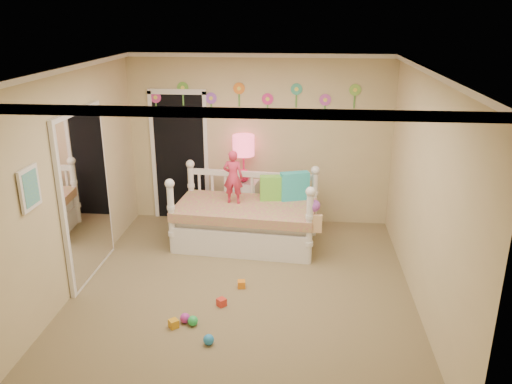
# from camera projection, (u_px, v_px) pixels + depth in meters

# --- Properties ---
(floor) EXTENTS (4.00, 4.50, 0.01)m
(floor) POSITION_uv_depth(u_px,v_px,m) (243.00, 291.00, 6.16)
(floor) COLOR #7F684C
(floor) RESTS_ON ground
(ceiling) EXTENTS (4.00, 4.50, 0.01)m
(ceiling) POSITION_uv_depth(u_px,v_px,m) (241.00, 70.00, 5.29)
(ceiling) COLOR white
(ceiling) RESTS_ON floor
(back_wall) EXTENTS (4.00, 0.01, 2.60)m
(back_wall) POSITION_uv_depth(u_px,v_px,m) (259.00, 141.00, 7.84)
(back_wall) COLOR tan
(back_wall) RESTS_ON floor
(left_wall) EXTENTS (0.01, 4.50, 2.60)m
(left_wall) POSITION_uv_depth(u_px,v_px,m) (70.00, 183.00, 5.89)
(left_wall) COLOR tan
(left_wall) RESTS_ON floor
(right_wall) EXTENTS (0.01, 4.50, 2.60)m
(right_wall) POSITION_uv_depth(u_px,v_px,m) (425.00, 194.00, 5.55)
(right_wall) COLOR tan
(right_wall) RESTS_ON floor
(crown_molding) EXTENTS (4.00, 4.50, 0.06)m
(crown_molding) POSITION_uv_depth(u_px,v_px,m) (241.00, 73.00, 5.30)
(crown_molding) COLOR white
(crown_molding) RESTS_ON ceiling
(daybed) EXTENTS (2.06, 1.23, 1.08)m
(daybed) POSITION_uv_depth(u_px,v_px,m) (246.00, 208.00, 7.24)
(daybed) COLOR white
(daybed) RESTS_ON floor
(pillow_turquoise) EXTENTS (0.43, 0.26, 0.41)m
(pillow_turquoise) POSITION_uv_depth(u_px,v_px,m) (295.00, 186.00, 7.35)
(pillow_turquoise) COLOR teal
(pillow_turquoise) RESTS_ON daybed
(pillow_lime) EXTENTS (0.39, 0.19, 0.36)m
(pillow_lime) POSITION_uv_depth(u_px,v_px,m) (273.00, 188.00, 7.34)
(pillow_lime) COLOR #71CF3F
(pillow_lime) RESTS_ON daybed
(child) EXTENTS (0.29, 0.20, 0.77)m
(child) POSITION_uv_depth(u_px,v_px,m) (233.00, 177.00, 7.16)
(child) COLOR #D83152
(child) RESTS_ON daybed
(nightstand) EXTENTS (0.46, 0.38, 0.70)m
(nightstand) POSITION_uv_depth(u_px,v_px,m) (244.00, 203.00, 7.99)
(nightstand) COLOR white
(nightstand) RESTS_ON floor
(table_lamp) EXTENTS (0.33, 0.33, 0.72)m
(table_lamp) POSITION_uv_depth(u_px,v_px,m) (244.00, 151.00, 7.71)
(table_lamp) COLOR #DC1D53
(table_lamp) RESTS_ON nightstand
(closet_doorway) EXTENTS (0.90, 0.04, 2.07)m
(closet_doorway) POSITION_uv_depth(u_px,v_px,m) (180.00, 156.00, 8.02)
(closet_doorway) COLOR black
(closet_doorway) RESTS_ON back_wall
(flower_decals) EXTENTS (3.40, 0.02, 0.50)m
(flower_decals) POSITION_uv_depth(u_px,v_px,m) (253.00, 99.00, 7.62)
(flower_decals) COLOR #B2668C
(flower_decals) RESTS_ON back_wall
(mirror_closet) EXTENTS (0.07, 1.30, 2.10)m
(mirror_closet) POSITION_uv_depth(u_px,v_px,m) (86.00, 195.00, 6.26)
(mirror_closet) COLOR white
(mirror_closet) RESTS_ON left_wall
(wall_picture) EXTENTS (0.05, 0.34, 0.42)m
(wall_picture) POSITION_uv_depth(u_px,v_px,m) (29.00, 188.00, 4.96)
(wall_picture) COLOR white
(wall_picture) RESTS_ON left_wall
(hanging_bag) EXTENTS (0.20, 0.16, 0.36)m
(hanging_bag) POSITION_uv_depth(u_px,v_px,m) (314.00, 217.00, 6.63)
(hanging_bag) COLOR beige
(hanging_bag) RESTS_ON daybed
(toy_scatter) EXTENTS (1.16, 1.48, 0.11)m
(toy_scatter) POSITION_uv_depth(u_px,v_px,m) (213.00, 312.00, 5.62)
(toy_scatter) COLOR #996666
(toy_scatter) RESTS_ON floor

